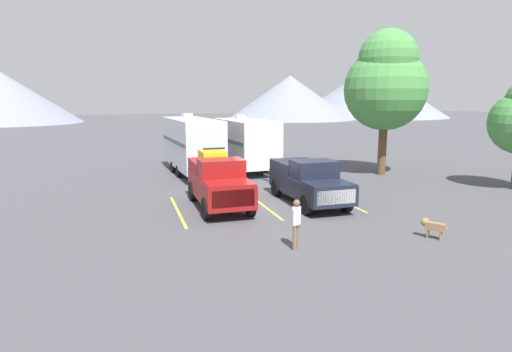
{
  "coord_description": "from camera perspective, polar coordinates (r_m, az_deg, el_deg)",
  "views": [
    {
      "loc": [
        -6.06,
        -18.2,
        4.96
      ],
      "look_at": [
        0.0,
        1.37,
        1.2
      ],
      "focal_mm": 29.98,
      "sensor_mm": 36.0,
      "label": 1
    }
  ],
  "objects": [
    {
      "name": "lot_stripe_b",
      "position": [
        20.16,
        0.84,
        -3.84
      ],
      "size": [
        0.12,
        5.5,
        0.01
      ],
      "primitive_type": "cube",
      "color": "gold",
      "rests_on": "ground"
    },
    {
      "name": "lot_stripe_c",
      "position": [
        21.67,
        10.82,
        -3.01
      ],
      "size": [
        0.12,
        5.5,
        0.01
      ],
      "primitive_type": "cube",
      "color": "gold",
      "rests_on": "ground"
    },
    {
      "name": "tree_a",
      "position": [
        28.76,
        16.96,
        11.91
      ],
      "size": [
        5.21,
        5.21,
        9.15
      ],
      "color": "brown",
      "rests_on": "ground"
    },
    {
      "name": "camper_trailer_a",
      "position": [
        28.31,
        -8.54,
        4.41
      ],
      "size": [
        3.02,
        8.99,
        3.92
      ],
      "color": "silver",
      "rests_on": "ground"
    },
    {
      "name": "pickup_truck_b",
      "position": [
        20.46,
        6.93,
        -0.56
      ],
      "size": [
        2.2,
        5.53,
        2.14
      ],
      "color": "black",
      "rests_on": "ground"
    },
    {
      "name": "lot_stripe_a",
      "position": [
        19.34,
        -10.38,
        -4.62
      ],
      "size": [
        0.12,
        5.5,
        0.01
      ],
      "primitive_type": "cube",
      "color": "gold",
      "rests_on": "ground"
    },
    {
      "name": "ground_plane",
      "position": [
        19.82,
        1.18,
        -4.1
      ],
      "size": [
        240.0,
        240.0,
        0.0
      ],
      "primitive_type": "plane",
      "color": "#47474C"
    },
    {
      "name": "dog",
      "position": [
        16.57,
        22.33,
        -6.1
      ],
      "size": [
        0.63,
        0.8,
        0.71
      ],
      "color": "olive",
      "rests_on": "ground"
    },
    {
      "name": "pickup_truck_a",
      "position": [
        19.6,
        -5.08,
        -0.57
      ],
      "size": [
        2.18,
        5.28,
        2.65
      ],
      "color": "maroon",
      "rests_on": "ground"
    },
    {
      "name": "mountain_ridge",
      "position": [
        98.97,
        -7.73,
        11.31
      ],
      "size": [
        132.3,
        41.27,
        17.94
      ],
      "color": "gray",
      "rests_on": "ground"
    },
    {
      "name": "person_a",
      "position": [
        14.15,
        5.4,
        -5.99
      ],
      "size": [
        0.32,
        0.31,
        1.7
      ],
      "color": "#726047",
      "rests_on": "ground"
    },
    {
      "name": "camper_trailer_b",
      "position": [
        29.24,
        -1.48,
        4.57
      ],
      "size": [
        3.08,
        8.12,
        3.79
      ],
      "color": "silver",
      "rests_on": "ground"
    }
  ]
}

